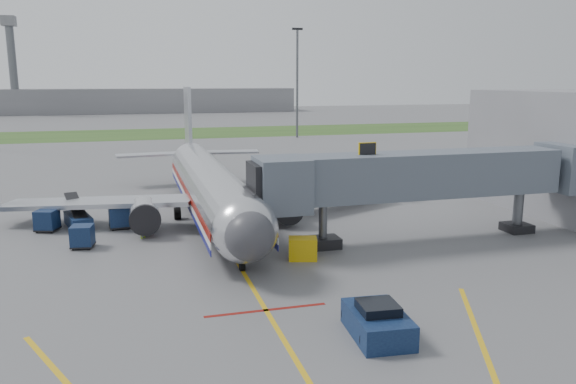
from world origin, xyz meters
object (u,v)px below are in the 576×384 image
object	(u,v)px
belt_loader	(78,220)
ramp_worker	(143,227)
pushback_tug	(378,322)
airliner	(210,185)

from	to	relation	value
belt_loader	ramp_worker	xyz separation A→B (m)	(4.62, -4.52, 0.27)
belt_loader	ramp_worker	world-z (taller)	belt_loader
pushback_tug	belt_loader	size ratio (longest dim) A/B	0.81
belt_loader	ramp_worker	size ratio (longest dim) A/B	2.87
pushback_tug	airliner	bearing A→B (deg)	99.75
airliner	belt_loader	xyz separation A→B (m)	(-10.02, -0.14, -2.10)
pushback_tug	belt_loader	world-z (taller)	belt_loader
ramp_worker	pushback_tug	bearing A→B (deg)	-110.71
ramp_worker	airliner	bearing A→B (deg)	-6.76
pushback_tug	ramp_worker	distance (m)	20.83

